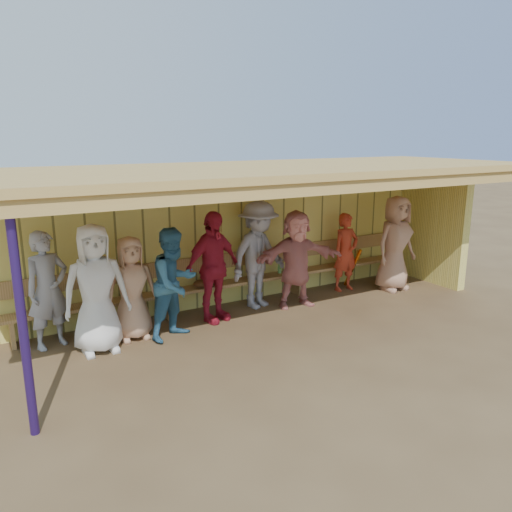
{
  "coord_description": "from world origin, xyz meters",
  "views": [
    {
      "loc": [
        -3.9,
        -6.42,
        2.95
      ],
      "look_at": [
        0.0,
        0.35,
        1.05
      ],
      "focal_mm": 35.0,
      "sensor_mm": 36.0,
      "label": 1
    }
  ],
  "objects_px": {
    "player_e": "(258,255)",
    "bench": "(234,276)",
    "player_extra": "(132,288)",
    "player_f": "(296,259)",
    "player_h": "(395,243)",
    "player_c": "(175,283)",
    "player_d": "(213,267)",
    "player_a": "(48,290)",
    "player_b": "(96,289)",
    "player_g": "(346,252)"
  },
  "relations": [
    {
      "from": "player_e",
      "to": "bench",
      "type": "relative_size",
      "value": 0.25
    },
    {
      "from": "player_extra",
      "to": "player_e",
      "type": "bearing_deg",
      "value": 9.78
    },
    {
      "from": "player_f",
      "to": "player_h",
      "type": "height_order",
      "value": "player_h"
    },
    {
      "from": "player_e",
      "to": "player_h",
      "type": "height_order",
      "value": "player_e"
    },
    {
      "from": "player_f",
      "to": "bench",
      "type": "relative_size",
      "value": 0.22
    },
    {
      "from": "player_extra",
      "to": "bench",
      "type": "distance_m",
      "value": 2.1
    },
    {
      "from": "player_e",
      "to": "bench",
      "type": "distance_m",
      "value": 0.6
    },
    {
      "from": "player_c",
      "to": "player_f",
      "type": "relative_size",
      "value": 0.98
    },
    {
      "from": "player_d",
      "to": "player_extra",
      "type": "distance_m",
      "value": 1.35
    },
    {
      "from": "player_a",
      "to": "player_f",
      "type": "relative_size",
      "value": 0.98
    },
    {
      "from": "player_h",
      "to": "player_b",
      "type": "bearing_deg",
      "value": 177.63
    },
    {
      "from": "bench",
      "to": "player_g",
      "type": "bearing_deg",
      "value": -7.7
    },
    {
      "from": "player_e",
      "to": "player_g",
      "type": "distance_m",
      "value": 1.95
    },
    {
      "from": "player_f",
      "to": "bench",
      "type": "bearing_deg",
      "value": 155.32
    },
    {
      "from": "player_b",
      "to": "player_d",
      "type": "xyz_separation_m",
      "value": [
        1.89,
        0.28,
        -0.01
      ]
    },
    {
      "from": "player_e",
      "to": "player_g",
      "type": "bearing_deg",
      "value": -16.8
    },
    {
      "from": "player_g",
      "to": "bench",
      "type": "height_order",
      "value": "player_g"
    },
    {
      "from": "player_c",
      "to": "player_d",
      "type": "relative_size",
      "value": 0.93
    },
    {
      "from": "player_a",
      "to": "player_b",
      "type": "distance_m",
      "value": 0.75
    },
    {
      "from": "player_b",
      "to": "player_extra",
      "type": "bearing_deg",
      "value": 21.41
    },
    {
      "from": "player_a",
      "to": "bench",
      "type": "bearing_deg",
      "value": -13.36
    },
    {
      "from": "player_a",
      "to": "player_c",
      "type": "bearing_deg",
      "value": -37.7
    },
    {
      "from": "player_h",
      "to": "bench",
      "type": "bearing_deg",
      "value": 163.33
    },
    {
      "from": "player_c",
      "to": "bench",
      "type": "relative_size",
      "value": 0.22
    },
    {
      "from": "player_a",
      "to": "bench",
      "type": "distance_m",
      "value": 3.13
    },
    {
      "from": "player_d",
      "to": "player_h",
      "type": "xyz_separation_m",
      "value": [
        3.76,
        -0.22,
        0.02
      ]
    },
    {
      "from": "player_a",
      "to": "player_d",
      "type": "bearing_deg",
      "value": -24.35
    },
    {
      "from": "player_g",
      "to": "player_a",
      "type": "bearing_deg",
      "value": -179.44
    },
    {
      "from": "player_a",
      "to": "player_extra",
      "type": "height_order",
      "value": "player_a"
    },
    {
      "from": "player_h",
      "to": "bench",
      "type": "xyz_separation_m",
      "value": [
        -3.1,
        0.75,
        -0.39
      ]
    },
    {
      "from": "player_f",
      "to": "player_g",
      "type": "height_order",
      "value": "player_f"
    },
    {
      "from": "player_b",
      "to": "player_d",
      "type": "height_order",
      "value": "player_b"
    },
    {
      "from": "player_a",
      "to": "player_g",
      "type": "xyz_separation_m",
      "value": [
        5.36,
        0.0,
        -0.09
      ]
    },
    {
      "from": "player_d",
      "to": "player_g",
      "type": "height_order",
      "value": "player_d"
    },
    {
      "from": "player_d",
      "to": "player_g",
      "type": "bearing_deg",
      "value": -12.68
    },
    {
      "from": "player_g",
      "to": "player_extra",
      "type": "distance_m",
      "value": 4.27
    },
    {
      "from": "player_g",
      "to": "player_h",
      "type": "relative_size",
      "value": 0.82
    },
    {
      "from": "player_e",
      "to": "bench",
      "type": "height_order",
      "value": "player_e"
    },
    {
      "from": "player_c",
      "to": "player_d",
      "type": "height_order",
      "value": "player_d"
    },
    {
      "from": "player_a",
      "to": "bench",
      "type": "relative_size",
      "value": 0.22
    },
    {
      "from": "player_c",
      "to": "player_h",
      "type": "xyz_separation_m",
      "value": [
        4.54,
        0.12,
        0.09
      ]
    },
    {
      "from": "player_extra",
      "to": "bench",
      "type": "height_order",
      "value": "player_extra"
    },
    {
      "from": "player_g",
      "to": "bench",
      "type": "distance_m",
      "value": 2.29
    },
    {
      "from": "player_c",
      "to": "player_extra",
      "type": "distance_m",
      "value": 0.63
    },
    {
      "from": "player_b",
      "to": "player_e",
      "type": "xyz_separation_m",
      "value": [
        2.86,
        0.51,
        0.03
      ]
    },
    {
      "from": "player_c",
      "to": "player_d",
      "type": "bearing_deg",
      "value": 0.18
    },
    {
      "from": "player_c",
      "to": "player_h",
      "type": "distance_m",
      "value": 4.54
    },
    {
      "from": "player_d",
      "to": "bench",
      "type": "bearing_deg",
      "value": 21.77
    },
    {
      "from": "player_e",
      "to": "player_b",
      "type": "bearing_deg",
      "value": 173.34
    },
    {
      "from": "player_d",
      "to": "player_a",
      "type": "bearing_deg",
      "value": 157.52
    }
  ]
}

